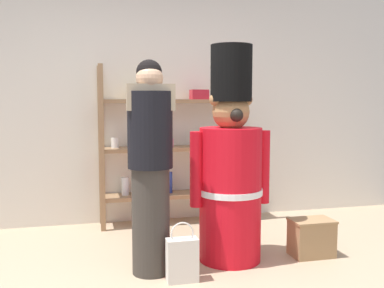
{
  "coord_description": "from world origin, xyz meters",
  "views": [
    {
      "loc": [
        -0.59,
        -2.73,
        1.34
      ],
      "look_at": [
        0.24,
        0.66,
        1.0
      ],
      "focal_mm": 41.33,
      "sensor_mm": 36.0,
      "label": 1
    }
  ],
  "objects_px": {
    "person_shopper": "(150,165)",
    "shopping_bag": "(182,259)",
    "merchandise_shelf": "(170,146)",
    "teddy_bear_guard": "(230,172)",
    "display_crate": "(311,238)"
  },
  "relations": [
    {
      "from": "teddy_bear_guard",
      "to": "person_shopper",
      "type": "relative_size",
      "value": 1.09
    },
    {
      "from": "shopping_bag",
      "to": "display_crate",
      "type": "height_order",
      "value": "shopping_bag"
    },
    {
      "from": "merchandise_shelf",
      "to": "display_crate",
      "type": "relative_size",
      "value": 4.68
    },
    {
      "from": "shopping_bag",
      "to": "display_crate",
      "type": "bearing_deg",
      "value": 12.65
    },
    {
      "from": "person_shopper",
      "to": "display_crate",
      "type": "xyz_separation_m",
      "value": [
        1.41,
        0.04,
        -0.69
      ]
    },
    {
      "from": "merchandise_shelf",
      "to": "shopping_bag",
      "type": "height_order",
      "value": "merchandise_shelf"
    },
    {
      "from": "person_shopper",
      "to": "shopping_bag",
      "type": "relative_size",
      "value": 3.65
    },
    {
      "from": "merchandise_shelf",
      "to": "person_shopper",
      "type": "height_order",
      "value": "merchandise_shelf"
    },
    {
      "from": "merchandise_shelf",
      "to": "teddy_bear_guard",
      "type": "distance_m",
      "value": 1.29
    },
    {
      "from": "teddy_bear_guard",
      "to": "shopping_bag",
      "type": "relative_size",
      "value": 3.96
    },
    {
      "from": "merchandise_shelf",
      "to": "person_shopper",
      "type": "distance_m",
      "value": 1.44
    },
    {
      "from": "display_crate",
      "to": "shopping_bag",
      "type": "bearing_deg",
      "value": -167.35
    },
    {
      "from": "merchandise_shelf",
      "to": "teddy_bear_guard",
      "type": "xyz_separation_m",
      "value": [
        0.27,
        -1.26,
        -0.1
      ]
    },
    {
      "from": "display_crate",
      "to": "merchandise_shelf",
      "type": "bearing_deg",
      "value": 126.61
    },
    {
      "from": "merchandise_shelf",
      "to": "display_crate",
      "type": "distance_m",
      "value": 1.8
    }
  ]
}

